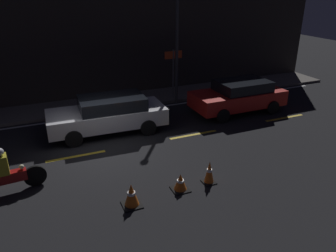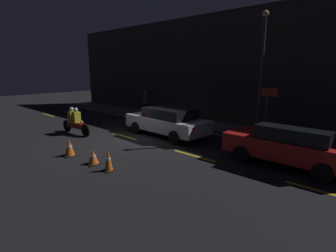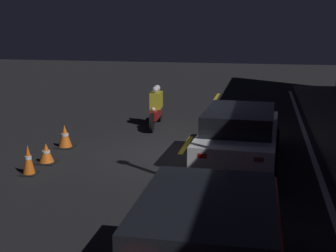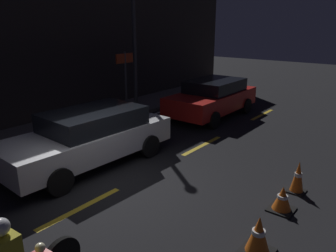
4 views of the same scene
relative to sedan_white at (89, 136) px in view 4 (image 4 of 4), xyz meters
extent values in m
plane|color=black|center=(-0.56, -1.60, -0.77)|extent=(56.00, 56.00, 0.00)
cube|color=#605B56|center=(-0.56, 3.23, -0.70)|extent=(28.00, 2.17, 0.12)
cube|color=gold|center=(-1.56, -1.60, -0.76)|extent=(2.00, 0.14, 0.01)
cube|color=gold|center=(2.94, -1.60, -0.76)|extent=(2.00, 0.14, 0.01)
cube|color=gold|center=(7.44, -1.60, -0.76)|extent=(2.00, 0.14, 0.01)
cube|color=silver|center=(-0.56, 1.90, -0.76)|extent=(25.20, 0.14, 0.01)
cube|color=silver|center=(-0.06, 0.00, -0.13)|extent=(4.58, 1.95, 0.64)
cube|color=black|center=(0.17, -0.01, 0.43)|extent=(2.54, 1.70, 0.48)
cube|color=red|center=(2.15, -0.66, 0.03)|extent=(0.07, 0.20, 0.10)
cube|color=red|center=(2.19, 0.50, 0.03)|extent=(0.07, 0.20, 0.10)
cylinder|color=black|center=(-1.49, -0.82, -0.45)|extent=(0.63, 0.20, 0.63)
cylinder|color=black|center=(-1.43, 0.92, -0.45)|extent=(0.63, 0.20, 0.63)
cylinder|color=black|center=(1.31, -0.92, -0.45)|extent=(0.63, 0.20, 0.63)
cylinder|color=black|center=(1.37, 0.82, -0.45)|extent=(0.63, 0.20, 0.63)
cube|color=red|center=(5.94, -0.09, -0.12)|extent=(4.24, 1.85, 0.68)
cube|color=black|center=(6.15, -0.09, 0.45)|extent=(2.34, 1.65, 0.46)
cube|color=red|center=(8.03, -0.66, 0.05)|extent=(0.06, 0.20, 0.10)
cube|color=red|center=(8.02, 0.52, 0.05)|extent=(0.06, 0.20, 0.10)
cylinder|color=black|center=(4.64, -0.99, -0.46)|extent=(0.61, 0.18, 0.61)
cylinder|color=black|center=(4.62, 0.79, -0.46)|extent=(0.61, 0.18, 0.61)
cylinder|color=black|center=(7.26, -0.97, -0.46)|extent=(0.61, 0.18, 0.61)
cylinder|color=black|center=(7.25, 0.81, -0.46)|extent=(0.61, 0.18, 0.61)
sphere|color=#F2EABF|center=(-3.19, -2.96, -0.07)|extent=(0.14, 0.14, 0.14)
sphere|color=silver|center=(-3.64, -2.99, 0.51)|extent=(0.22, 0.22, 0.22)
cube|color=black|center=(-0.60, -4.93, -0.75)|extent=(0.51, 0.51, 0.03)
cone|color=orange|center=(-0.60, -4.93, -0.42)|extent=(0.39, 0.39, 0.63)
cylinder|color=white|center=(-0.60, -4.93, -0.39)|extent=(0.21, 0.21, 0.08)
cube|color=black|center=(0.89, -4.79, -0.75)|extent=(0.48, 0.48, 0.03)
cone|color=orange|center=(0.89, -4.79, -0.50)|extent=(0.37, 0.37, 0.48)
cylinder|color=white|center=(0.89, -4.79, -0.47)|extent=(0.21, 0.21, 0.06)
cube|color=black|center=(1.82, -4.78, -0.75)|extent=(0.37, 0.37, 0.03)
cone|color=orange|center=(1.82, -4.78, -0.39)|extent=(0.29, 0.29, 0.69)
cylinder|color=white|center=(1.82, -4.78, -0.36)|extent=(0.16, 0.16, 0.08)
cylinder|color=#4C4C51|center=(3.93, 2.63, 0.56)|extent=(0.08, 0.08, 2.40)
cube|color=red|center=(3.93, 2.63, 1.51)|extent=(0.90, 0.05, 0.36)
cylinder|color=#333338|center=(3.83, 2.00, 1.98)|extent=(0.14, 0.14, 5.50)
camera|label=1|loc=(-2.52, -11.90, 4.64)|focal=35.00mm
camera|label=2|loc=(8.92, -9.42, 2.57)|focal=28.00mm
camera|label=3|loc=(11.42, 0.50, 2.76)|focal=50.00mm
camera|label=4|loc=(-5.00, -6.58, 2.79)|focal=35.00mm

